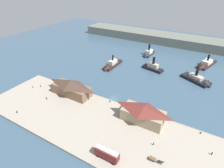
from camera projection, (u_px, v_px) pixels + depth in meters
name	position (u px, v px, depth m)	size (l,w,h in m)	color
ground_plane	(113.00, 98.00, 99.25)	(320.00, 320.00, 0.00)	#385166
quay_promenade	(90.00, 121.00, 82.61)	(110.00, 36.00, 1.20)	#9E9384
seawall_edge	(110.00, 101.00, 96.32)	(110.00, 0.80, 1.00)	gray
ferry_shed_west_terminal	(71.00, 87.00, 98.00)	(21.79, 8.97, 8.83)	brown
ferry_shed_east_terminal	(143.00, 114.00, 80.16)	(18.97, 9.25, 7.82)	#998466
street_tram	(107.00, 154.00, 63.81)	(9.02, 2.76, 4.45)	maroon
horse_cart	(156.00, 160.00, 63.48)	(5.41, 1.39, 1.87)	brown
pedestrian_walking_east	(33.00, 87.00, 105.65)	(0.41, 0.41, 1.64)	#6B5B4C
pedestrian_walking_west	(41.00, 86.00, 106.66)	(0.40, 0.40, 1.62)	#4C3D33
pedestrian_at_waters_edge	(47.00, 98.00, 95.83)	(0.42, 0.42, 1.70)	#4C3D33
pedestrian_near_west_shed	(154.00, 144.00, 69.91)	(0.39, 0.39, 1.60)	#3D4C42
pedestrian_standing_center	(212.00, 153.00, 66.11)	(0.39, 0.39, 1.58)	#232328
pedestrian_by_tram	(17.00, 112.00, 86.26)	(0.44, 0.44, 1.79)	#3D4C42
mooring_post_east	(201.00, 133.00, 75.08)	(0.44, 0.44, 0.90)	black
mooring_post_center_west	(110.00, 101.00, 94.16)	(0.44, 0.44, 0.90)	black
ferry_moored_east	(205.00, 65.00, 133.18)	(12.86, 24.74, 10.51)	black
ferry_approaching_west	(151.00, 67.00, 128.89)	(16.73, 8.14, 10.98)	black
ferry_outer_harbor	(111.00, 65.00, 132.21)	(5.93, 21.61, 10.03)	black
ferry_moored_west	(148.00, 54.00, 151.36)	(5.65, 15.57, 10.86)	#23282D
ferry_near_quay	(199.00, 81.00, 112.96)	(20.48, 14.78, 9.72)	black
far_headland	(169.00, 39.00, 178.86)	(180.00, 24.00, 8.00)	#60665B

